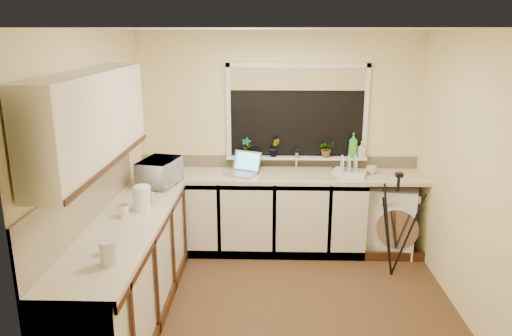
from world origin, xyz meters
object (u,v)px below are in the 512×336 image
object	(u,v)px
glass_jug	(108,253)
plant_b	(274,147)
dish_rack	(350,173)
cup_back	(371,170)
soap_bottle_green	(353,145)
tripod	(395,225)
plant_d	(327,149)
soap_bottle_clear	(361,149)
kettle	(142,199)
microwave	(160,172)
cup_left	(109,247)
steel_jar	(124,211)
washing_machine	(391,218)
laptop	(244,168)
plant_a	(247,147)

from	to	relation	value
glass_jug	plant_b	distance (m)	2.69
dish_rack	cup_back	bearing A→B (deg)	35.71
soap_bottle_green	tripod	bearing A→B (deg)	-67.92
plant_d	soap_bottle_clear	xyz separation A→B (m)	(0.40, 0.01, -0.01)
kettle	microwave	size ratio (longest dim) A/B	0.44
microwave	cup_back	world-z (taller)	microwave
plant_d	cup_left	size ratio (longest dim) A/B	2.20
steel_jar	soap_bottle_green	size ratio (longest dim) A/B	0.40
tripod	plant_b	xyz separation A→B (m)	(-1.22, 0.80, 0.61)
washing_machine	steel_jar	xyz separation A→B (m)	(-2.63, -1.38, 0.58)
kettle	dish_rack	size ratio (longest dim) A/B	0.60
washing_machine	glass_jug	world-z (taller)	glass_jug
steel_jar	cup_left	world-z (taller)	steel_jar
cup_left	plant_b	bearing A→B (deg)	61.91
soap_bottle_clear	cup_left	world-z (taller)	soap_bottle_clear
laptop	kettle	xyz separation A→B (m)	(-0.83, -1.20, 0.04)
glass_jug	cup_back	distance (m)	3.18
glass_jug	kettle	bearing A→B (deg)	91.97
dish_rack	steel_jar	size ratio (longest dim) A/B	3.13
washing_machine	tripod	size ratio (longest dim) A/B	0.70
dish_rack	soap_bottle_clear	bearing A→B (deg)	74.99
kettle	microwave	xyz separation A→B (m)	(-0.01, 0.75, 0.03)
cup_back	tripod	bearing A→B (deg)	-78.26
laptop	plant_a	world-z (taller)	plant_a
tripod	plant_d	size ratio (longest dim) A/B	5.54
washing_machine	kettle	distance (m)	2.86
kettle	soap_bottle_green	distance (m)	2.50
laptop	glass_jug	world-z (taller)	laptop
plant_a	soap_bottle_green	bearing A→B (deg)	-0.45
glass_jug	microwave	world-z (taller)	microwave
microwave	glass_jug	bearing A→B (deg)	-166.37
soap_bottle_green	microwave	bearing A→B (deg)	-163.11
plant_b	cup_back	distance (m)	1.11
plant_a	soap_bottle_green	world-z (taller)	soap_bottle_green
dish_rack	soap_bottle_clear	size ratio (longest dim) A/B	1.98
kettle	glass_jug	distance (m)	1.05
dish_rack	cup_left	distance (m)	2.87
plant_d	soap_bottle_clear	distance (m)	0.40
plant_a	cup_left	size ratio (longest dim) A/B	2.40
washing_machine	dish_rack	bearing A→B (deg)	-156.76
kettle	dish_rack	world-z (taller)	kettle
cup_back	dish_rack	bearing A→B (deg)	-162.78
soap_bottle_green	soap_bottle_clear	distance (m)	0.11
washing_machine	kettle	world-z (taller)	kettle
washing_machine	tripod	world-z (taller)	tripod
washing_machine	tripod	distance (m)	0.65
laptop	microwave	xyz separation A→B (m)	(-0.84, -0.44, 0.07)
steel_jar	cup_back	distance (m)	2.75
plant_b	washing_machine	bearing A→B (deg)	-7.65
laptop	plant_b	distance (m)	0.44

